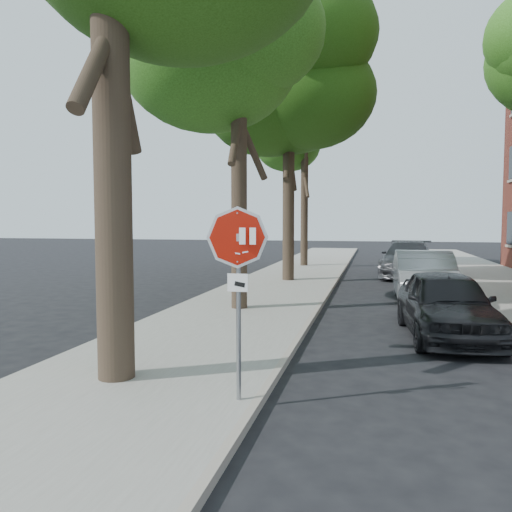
# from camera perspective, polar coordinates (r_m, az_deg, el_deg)

# --- Properties ---
(ground) EXTENTS (120.00, 120.00, 0.00)m
(ground) POSITION_cam_1_polar(r_m,az_deg,el_deg) (6.94, 3.88, -17.42)
(ground) COLOR black
(ground) RESTS_ON ground
(sidewalk_left) EXTENTS (4.00, 55.00, 0.12)m
(sidewalk_left) POSITION_cam_1_polar(r_m,az_deg,el_deg) (18.88, 2.38, -3.57)
(sidewalk_left) COLOR gray
(sidewalk_left) RESTS_ON ground
(curb_left) EXTENTS (0.12, 55.00, 0.13)m
(curb_left) POSITION_cam_1_polar(r_m,az_deg,el_deg) (18.60, 8.60, -3.71)
(curb_left) COLOR #9E9384
(curb_left) RESTS_ON ground
(curb_right) EXTENTS (0.12, 55.00, 0.13)m
(curb_right) POSITION_cam_1_polar(r_m,az_deg,el_deg) (18.77, 22.14, -3.89)
(curb_right) COLOR #9E9384
(curb_right) RESTS_ON ground
(stop_sign) EXTENTS (0.76, 0.34, 2.61)m
(stop_sign) POSITION_cam_1_polar(r_m,az_deg,el_deg) (6.62, -2.07, -1.08)
(stop_sign) COLOR gray
(stop_sign) RESTS_ON sidewalk_left
(tree_mid_a) EXTENTS (5.59, 5.19, 9.84)m
(tree_mid_a) POSITION_cam_1_polar(r_m,az_deg,el_deg) (14.88, -1.95, 23.89)
(tree_mid_a) COLOR black
(tree_mid_a) RESTS_ON sidewalk_left
(tree_mid_b) EXTENTS (5.88, 5.46, 10.36)m
(tree_mid_b) POSITION_cam_1_polar(r_m,az_deg,el_deg) (21.50, 3.78, 18.67)
(tree_mid_b) COLOR black
(tree_mid_b) RESTS_ON sidewalk_left
(tree_far) EXTENTS (5.29, 4.91, 9.33)m
(tree_far) POSITION_cam_1_polar(r_m,az_deg,el_deg) (28.14, 5.59, 13.51)
(tree_far) COLOR black
(tree_far) RESTS_ON sidewalk_left
(car_a) EXTENTS (2.06, 4.45, 1.48)m
(car_a) POSITION_cam_1_polar(r_m,az_deg,el_deg) (11.63, 20.90, -5.17)
(car_a) COLOR black
(car_a) RESTS_ON ground
(car_b) EXTENTS (1.73, 4.88, 1.60)m
(car_b) POSITION_cam_1_polar(r_m,az_deg,el_deg) (16.46, 18.67, -2.28)
(car_b) COLOR #93969A
(car_b) RESTS_ON ground
(car_c) EXTENTS (2.94, 5.86, 1.63)m
(car_c) POSITION_cam_1_polar(r_m,az_deg,el_deg) (24.01, 16.99, -0.31)
(car_c) COLOR #444549
(car_c) RESTS_ON ground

